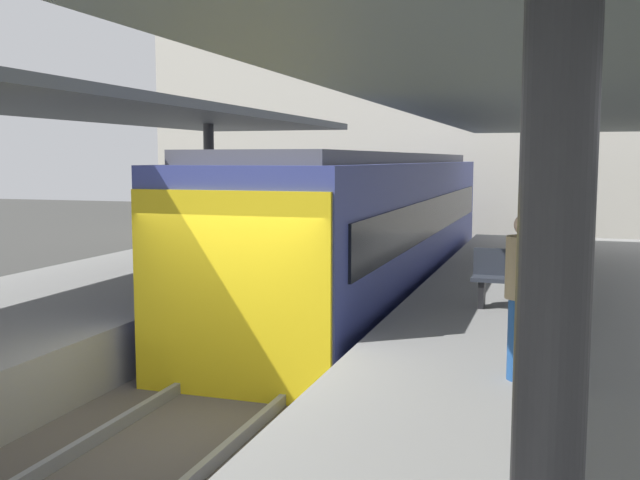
{
  "coord_description": "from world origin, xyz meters",
  "views": [
    {
      "loc": [
        3.8,
        -7.34,
        3.18
      ],
      "look_at": [
        -0.42,
        5.55,
        1.66
      ],
      "focal_mm": 40.7,
      "sensor_mm": 36.0,
      "label": 1
    }
  ],
  "objects": [
    {
      "name": "rail_far_side",
      "position": [
        0.72,
        0.0,
        0.27
      ],
      "size": [
        0.08,
        28.0,
        0.14
      ],
      "primitive_type": "cube",
      "color": "slate",
      "rests_on": "track_ballast"
    },
    {
      "name": "station_building_backdrop",
      "position": [
        -1.64,
        20.0,
        5.5
      ],
      "size": [
        18.0,
        6.0,
        11.0
      ],
      "primitive_type": "cube",
      "color": "beige",
      "rests_on": "ground_plane"
    },
    {
      "name": "canopy_left",
      "position": [
        -3.8,
        1.4,
        4.02
      ],
      "size": [
        4.18,
        21.0,
        3.13
      ],
      "color": "#333335",
      "rests_on": "platform_left"
    },
    {
      "name": "rail_near_side",
      "position": [
        -0.72,
        0.0,
        0.27
      ],
      "size": [
        0.08,
        28.0,
        0.14
      ],
      "primitive_type": "cube",
      "color": "slate",
      "rests_on": "track_ballast"
    },
    {
      "name": "platform_right",
      "position": [
        3.8,
        0.0,
        0.5
      ],
      "size": [
        4.4,
        28.0,
        1.0
      ],
      "primitive_type": "cube",
      "color": "gray",
      "rests_on": "ground_plane"
    },
    {
      "name": "canopy_right",
      "position": [
        3.8,
        1.4,
        3.89
      ],
      "size": [
        4.18,
        21.0,
        3.0
      ],
      "color": "#333335",
      "rests_on": "platform_right"
    },
    {
      "name": "passenger_near_bench",
      "position": [
        3.52,
        -0.06,
        1.86
      ],
      "size": [
        0.36,
        0.36,
        1.65
      ],
      "color": "navy",
      "rests_on": "platform_right"
    },
    {
      "name": "track_ballast",
      "position": [
        0.0,
        0.0,
        0.1
      ],
      "size": [
        3.2,
        28.0,
        0.2
      ],
      "primitive_type": "cube",
      "color": "#4C4742",
      "rests_on": "ground_plane"
    },
    {
      "name": "platform_bench",
      "position": [
        3.34,
        3.49,
        1.46
      ],
      "size": [
        1.4,
        0.41,
        0.86
      ],
      "color": "black",
      "rests_on": "platform_right"
    },
    {
      "name": "ground_plane",
      "position": [
        0.0,
        0.0,
        0.0
      ],
      "size": [
        80.0,
        80.0,
        0.0
      ],
      "primitive_type": "plane",
      "color": "#383835"
    },
    {
      "name": "commuter_train",
      "position": [
        0.0,
        7.9,
        1.73
      ],
      "size": [
        2.78,
        14.54,
        3.1
      ],
      "color": "#38428C",
      "rests_on": "track_ballast"
    }
  ]
}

